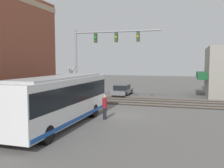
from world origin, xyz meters
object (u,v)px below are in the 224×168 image
(parked_car_grey, at_px, (122,90))
(pedestrian_near_bus, at_px, (105,107))
(city_bus, at_px, (61,99))
(crossing_signal, at_px, (72,82))

(parked_car_grey, relative_size, pedestrian_near_bus, 2.64)
(city_bus, relative_size, pedestrian_near_bus, 5.83)
(city_bus, height_order, pedestrian_near_bus, city_bus)
(city_bus, bearing_deg, pedestrian_near_bus, -39.10)
(city_bus, relative_size, parked_car_grey, 2.21)
(city_bus, height_order, crossing_signal, crossing_signal)
(crossing_signal, distance_m, pedestrian_near_bus, 7.46)
(crossing_signal, height_order, parked_car_grey, crossing_signal)
(crossing_signal, bearing_deg, parked_car_grey, -19.85)
(parked_car_grey, height_order, pedestrian_near_bus, pedestrian_near_bus)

